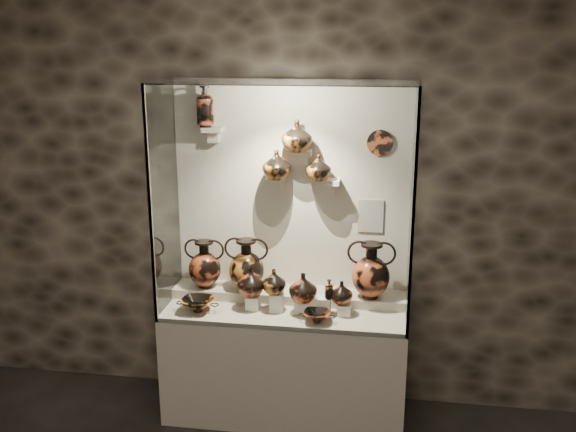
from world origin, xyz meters
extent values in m
cube|color=black|center=(0.00, 2.50, 1.60)|extent=(5.00, 0.02, 3.20)
cube|color=beige|center=(0.00, 2.18, 0.40)|extent=(1.70, 0.60, 0.80)
cube|color=#B7A88E|center=(0.00, 2.18, 0.82)|extent=(1.68, 0.58, 0.03)
cube|color=#B7A88E|center=(0.00, 2.35, 0.85)|extent=(1.70, 0.25, 0.10)
cube|color=beige|center=(0.00, 2.50, 1.60)|extent=(1.70, 0.03, 1.60)
cube|color=white|center=(0.00, 1.88, 1.60)|extent=(1.70, 0.01, 1.60)
cube|color=white|center=(-0.85, 2.18, 1.60)|extent=(0.01, 0.60, 1.60)
cube|color=white|center=(0.85, 2.18, 1.60)|extent=(0.01, 0.60, 1.60)
cube|color=white|center=(0.00, 2.18, 2.40)|extent=(1.70, 0.60, 0.01)
cube|color=gray|center=(-0.84, 1.89, 1.60)|extent=(0.02, 0.02, 1.60)
cube|color=gray|center=(0.84, 1.89, 1.60)|extent=(0.02, 0.02, 1.60)
cube|color=silver|center=(-0.22, 2.13, 0.88)|extent=(0.09, 0.09, 0.10)
cube|color=silver|center=(-0.05, 2.13, 0.90)|extent=(0.09, 0.09, 0.13)
cube|color=silver|center=(0.12, 2.13, 0.88)|extent=(0.09, 0.09, 0.09)
cube|color=silver|center=(0.28, 2.13, 0.89)|extent=(0.09, 0.09, 0.12)
cube|color=silver|center=(0.42, 2.13, 0.87)|extent=(0.09, 0.09, 0.08)
cube|color=beige|center=(-0.55, 2.42, 2.05)|extent=(0.14, 0.12, 0.04)
cube|color=beige|center=(-0.10, 2.42, 1.70)|extent=(0.14, 0.12, 0.04)
cube|color=beige|center=(0.10, 2.42, 1.90)|extent=(0.10, 0.12, 0.04)
cube|color=beige|center=(0.28, 2.42, 1.70)|extent=(0.14, 0.12, 0.04)
imported|color=#A13F1E|center=(-0.24, 2.15, 1.03)|extent=(0.23, 0.23, 0.20)
imported|color=#BE6621|center=(-0.07, 2.14, 1.05)|extent=(0.22, 0.22, 0.17)
imported|color=#A13F1E|center=(0.14, 2.11, 1.02)|extent=(0.26, 0.26, 0.20)
imported|color=#A13F1E|center=(0.40, 2.15, 0.99)|extent=(0.19, 0.19, 0.16)
imported|color=#BE6621|center=(-0.09, 2.37, 1.82)|extent=(0.22, 0.22, 0.21)
imported|color=#BE6621|center=(0.05, 2.37, 2.03)|extent=(0.23, 0.23, 0.22)
imported|color=#BE6621|center=(0.20, 2.38, 1.81)|extent=(0.19, 0.19, 0.18)
cylinder|color=#B24B23|center=(0.62, 2.47, 1.98)|extent=(0.18, 0.02, 0.18)
cube|color=beige|center=(0.57, 2.47, 1.45)|extent=(0.18, 0.01, 0.24)
camera|label=1|loc=(0.65, -1.95, 2.66)|focal=40.00mm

